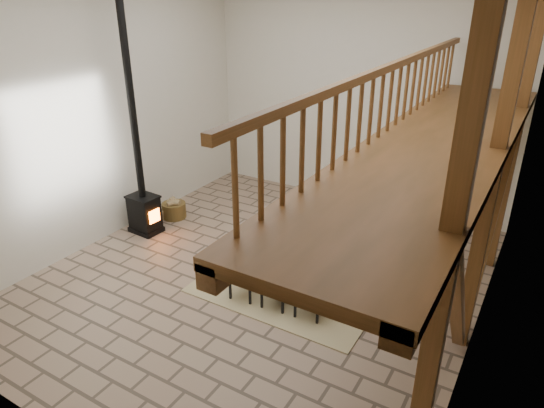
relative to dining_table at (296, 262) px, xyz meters
The scene contains 7 objects.
ground 0.73m from the dining_table, 167.06° to the right, with size 8.00×8.00×0.00m, color #8A735C.
room_shell 2.70m from the dining_table, 13.43° to the right, with size 7.02×8.02×5.01m.
rug 0.37m from the dining_table, 84.39° to the right, with size 3.00×2.50×0.02m, color tan.
dining_table is the anchor object (origin of this frame).
wood_stove 3.64m from the dining_table, behind, with size 0.65×0.52×5.00m.
log_basket 3.63m from the dining_table, 165.87° to the left, with size 0.52×0.52×0.43m.
log_stack 3.76m from the dining_table, behind, with size 0.39×0.49×0.22m.
Camera 1 is at (3.91, -6.16, 4.65)m, focal length 32.00 mm.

